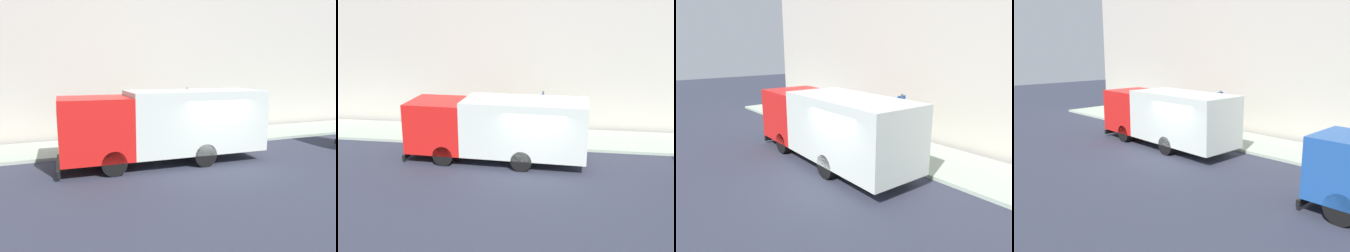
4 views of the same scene
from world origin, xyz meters
TOP-DOWN VIEW (x-y plane):
  - ground at (0.00, 0.00)m, footprint 80.00×80.00m
  - sidewalk at (4.66, 0.00)m, footprint 3.32×30.00m
  - building_facade at (6.82, 0.00)m, footprint 0.50×30.00m
  - large_utility_truck at (1.31, 1.70)m, footprint 2.70×8.06m
  - pedestrian_walking at (4.64, 2.47)m, footprint 0.48×0.48m
  - pedestrian_standing at (3.97, 4.91)m, footprint 0.46×0.46m
  - pedestrian_third at (4.47, 2.23)m, footprint 0.37×0.37m
  - street_sign_post at (3.32, -0.13)m, footprint 0.44×0.08m

SIDE VIEW (x-z plane):
  - ground at x=0.00m, z-range 0.00..0.00m
  - sidewalk at x=4.66m, z-range 0.00..0.14m
  - pedestrian_standing at x=3.97m, z-range 0.18..1.82m
  - pedestrian_third at x=4.47m, z-range 0.18..1.82m
  - pedestrian_walking at x=4.64m, z-range 0.19..1.94m
  - large_utility_truck at x=1.31m, z-range 0.17..2.99m
  - street_sign_post at x=3.32m, z-range 0.37..3.06m
  - building_facade at x=6.82m, z-range 0.00..9.44m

